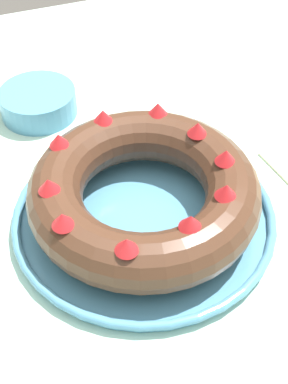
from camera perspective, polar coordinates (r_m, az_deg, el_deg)
dining_table at (r=0.80m, az=0.83°, el=-5.80°), size 1.46×1.29×0.77m
serving_dish at (r=0.72m, az=0.00°, el=-2.56°), size 0.35×0.35×0.02m
bundt_cake at (r=0.69m, az=-0.01°, el=0.05°), size 0.30×0.30×0.09m
side_bowl at (r=0.92m, az=-11.21°, el=9.36°), size 0.13×0.13×0.04m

